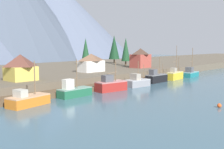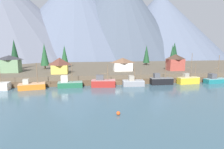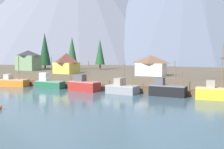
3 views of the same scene
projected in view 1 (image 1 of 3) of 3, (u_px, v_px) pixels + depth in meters
ground_plane at (65, 82)px, 79.18m from camera, size 400.00×400.00×1.00m
dock at (111, 85)px, 66.81m from camera, size 80.00×4.00×1.60m
shoreline_bank at (42, 73)px, 87.16m from camera, size 400.00×56.00×2.50m
mountain_far_ridge at (44, 14)px, 207.22m from camera, size 135.07×135.07×66.89m
fishing_boat_orange at (28, 100)px, 46.00m from camera, size 7.52×4.20×7.46m
fishing_boat_green at (74, 91)px, 54.13m from camera, size 7.17×2.70×7.33m
fishing_boat_red at (111, 85)px, 60.97m from camera, size 7.41×3.73×6.65m
fishing_boat_grey at (137, 82)px, 67.75m from camera, size 6.72×3.68×6.15m
fishing_boat_black at (156, 78)px, 74.96m from camera, size 7.13×2.47×6.92m
fishing_boat_yellow at (175, 75)px, 81.41m from camera, size 7.30×3.00×9.95m
fishing_boat_teal at (191, 73)px, 88.12m from camera, size 7.32×3.31×9.23m
house_white at (91, 63)px, 78.86m from camera, size 7.47×4.28×5.14m
house_red at (140, 58)px, 93.25m from camera, size 6.46×4.84×6.50m
house_yellow at (21, 67)px, 59.52m from camera, size 5.81×5.72×5.64m
conifer_near_right at (114, 47)px, 115.31m from camera, size 4.51×4.51×11.61m
conifer_mid_right at (86, 50)px, 105.71m from camera, size 3.40×3.40×10.24m
conifer_back_right at (126, 49)px, 101.77m from camera, size 3.25×3.25×10.35m
channel_buoy at (219, 106)px, 44.80m from camera, size 0.70×0.70×0.70m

